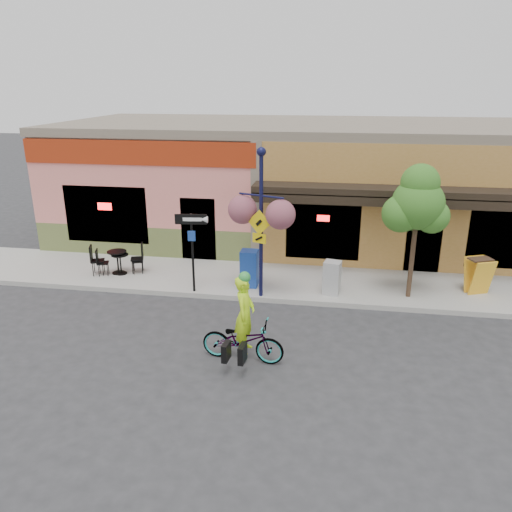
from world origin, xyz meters
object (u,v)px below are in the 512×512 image
Objects in this scene: newspaper_box_blue at (249,268)px; street_tree at (415,232)px; building at (297,180)px; cyclist_rider at (245,325)px; one_way_sign at (193,253)px; bicycle at (243,340)px; lamp_post at (261,225)px; newspaper_box_grey at (332,278)px.

street_tree reaches higher than newspaper_box_blue.
street_tree is at bearing -58.90° from building.
newspaper_box_blue is at bearing 13.97° from cyclist_rider.
street_tree is (3.75, -6.22, -0.18)m from building.
one_way_sign is 0.61× the size of street_tree.
newspaper_box_blue is (-0.54, 3.96, 0.21)m from bicycle.
lamp_post is (-0.09, 3.29, 1.77)m from bicycle.
cyclist_rider is 3.96m from one_way_sign.
building is 7.27m from street_tree.
street_tree is (4.04, 3.92, 1.18)m from cyclist_rider.
one_way_sign reaches higher than cyclist_rider.
newspaper_box_blue is at bearing -98.05° from building.
newspaper_box_blue is at bearing 13.26° from bicycle.
lamp_post reaches higher than street_tree.
cyclist_rider is at bearing -91.60° from building.
cyclist_rider is at bearing -135.85° from street_tree.
lamp_post is 1.75m from newspaper_box_blue.
lamp_post is at bearing -171.48° from street_tree.
lamp_post is 2.20m from one_way_sign.
cyclist_rider reaches higher than bicycle.
bicycle is 0.49× the size of street_tree.
cyclist_rider is at bearing -68.57° from lamp_post.
cyclist_rider is 1.60× the size of newspaper_box_blue.
one_way_sign is 2.38× the size of newspaper_box_grey.
building is 16.30× the size of newspaper_box_blue.
building reaches higher than lamp_post.
bicycle is 0.45× the size of lamp_post.
lamp_post reaches higher than newspaper_box_grey.
bicycle is at bearing -69.44° from lamp_post.
cyclist_rider reaches higher than newspaper_box_grey.
building is at bearing 63.59° from one_way_sign.
building is 10.30m from bicycle.
building is at bearing 82.79° from newspaper_box_blue.
cyclist_rider is 0.42× the size of lamp_post.
bicycle is 1.06× the size of cyclist_rider.
newspaper_box_grey is (1.86, 3.76, -0.25)m from cyclist_rider.
lamp_post is at bearing 7.93° from cyclist_rider.
lamp_post is at bearing 7.06° from bicycle.
bicycle is 4.22m from newspaper_box_grey.
newspaper_box_blue is (-0.87, -6.18, -1.54)m from building.
building is 6.43m from newspaper_box_blue.
lamp_post is at bearing -55.24° from newspaper_box_blue.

